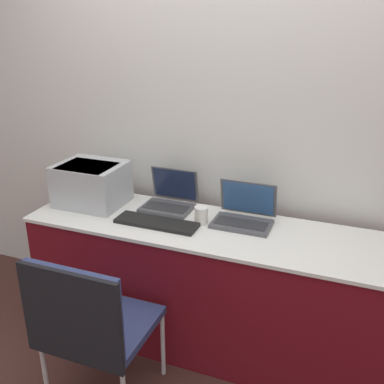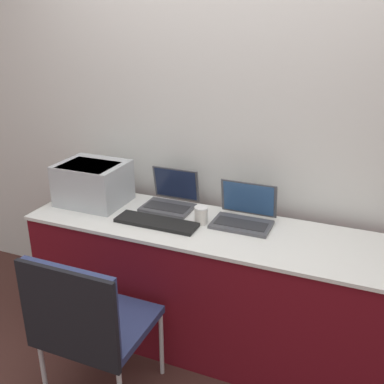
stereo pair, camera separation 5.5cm
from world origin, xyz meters
name	(u,v)px [view 1 (the left image)]	position (x,y,z in m)	size (l,w,h in m)	color
ground_plane	(187,370)	(0.00, 0.00, 0.00)	(14.00, 14.00, 0.00)	#472823
wall_back	(229,118)	(0.00, 0.68, 1.30)	(8.00, 0.05, 2.60)	silver
table	(204,285)	(0.00, 0.28, 0.39)	(2.03, 0.58, 0.77)	maroon
printer	(91,182)	(-0.76, 0.33, 0.91)	(0.39, 0.33, 0.25)	#B2B7BC
laptop_left	(170,199)	(-0.29, 0.45, 0.82)	(0.30, 0.26, 0.22)	#4C4C51
laptop_right	(244,214)	(0.19, 0.40, 0.82)	(0.33, 0.25, 0.22)	#4C4C51
external_keyboard	(157,223)	(-0.26, 0.20, 0.78)	(0.47, 0.14, 0.02)	black
coffee_cup	(201,215)	(-0.03, 0.30, 0.82)	(0.08, 0.08, 0.10)	white
chair	(88,321)	(-0.33, -0.41, 0.53)	(0.50, 0.48, 0.86)	navy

